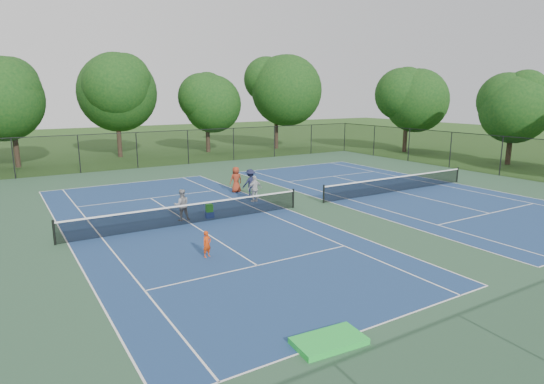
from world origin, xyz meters
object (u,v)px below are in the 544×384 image
ball_hopper (209,208)px  bystander_b (250,183)px  tree_back_c (207,100)px  ball_crate (209,215)px  tree_back_d (276,87)px  bystander_a (255,189)px  tree_side_e (408,97)px  tree_back_a (10,95)px  instructor (182,205)px  child_player (207,244)px  tree_back_b (116,89)px  bystander_c (236,180)px  tree_side_f (514,104)px

ball_hopper → bystander_b: bearing=37.8°
tree_back_c → ball_crate: size_ratio=21.29×
tree_back_d → bystander_a: tree_back_d is taller
tree_back_c → tree_side_e: tree_side_e is taller
tree_back_a → instructor: size_ratio=5.82×
instructor → bystander_a: 5.24m
tree_back_d → child_player: bearing=-126.5°
tree_side_e → bystander_a: bearing=-155.1°
tree_back_b → tree_side_e: bearing=-24.0°
tree_back_a → bystander_c: size_ratio=5.62×
child_player → instructor: bearing=61.8°
ball_crate → tree_back_d: bearing=51.3°
tree_side_e → tree_side_f: size_ratio=1.09×
tree_back_b → bystander_a: (1.88, -23.65, -5.82)m
child_player → bystander_b: bystander_b is taller
bystander_a → bystander_c: (0.29, 2.92, 0.04)m
tree_back_d → bystander_b: tree_back_d is taller
bystander_c → bystander_b: bearing=98.0°
tree_back_a → ball_hopper: bearing=-72.9°
tree_side_f → bystander_b: 26.01m
tree_back_c → bystander_a: (-7.12, -22.65, -4.71)m
tree_back_d → ball_crate: (-18.79, -23.46, -6.67)m
tree_back_c → ball_hopper: (-10.79, -24.46, -4.97)m
bystander_b → tree_back_d: bearing=-131.5°
tree_back_c → ball_hopper: size_ratio=21.23×
tree_back_d → tree_side_f: bearing=-62.4°
tree_back_a → tree_back_b: (9.00, 2.00, 0.56)m
tree_side_f → bystander_a: (-26.12, -0.65, -4.48)m
child_player → bystander_c: 11.73m
tree_back_b → child_player: 31.48m
tree_back_d → bystander_b: 25.67m
tree_back_a → tree_back_d: 26.01m
instructor → bystander_b: bystander_b is taller
child_player → instructor: 5.51m
tree_back_b → tree_side_f: (28.00, -23.00, -1.34)m
tree_back_c → instructor: 27.47m
tree_side_e → ball_crate: (-28.79, -13.46, -5.65)m
tree_side_e → instructor: 33.27m
tree_back_c → bystander_c: tree_back_c is taller
tree_back_c → ball_crate: (-10.79, -24.46, -5.33)m
tree_side_e → bystander_c: tree_side_e is taller
tree_back_a → child_player: tree_back_a is taller
bystander_c → tree_back_d: bearing=-128.3°
tree_back_a → tree_side_e: bearing=-15.5°
tree_side_e → bystander_b: 27.13m
instructor → tree_back_c: bearing=-104.1°
instructor → ball_crate: size_ratio=3.99×
bystander_b → bystander_c: 1.51m
tree_back_c → instructor: size_ratio=5.34×
tree_back_b → instructor: bearing=-97.1°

